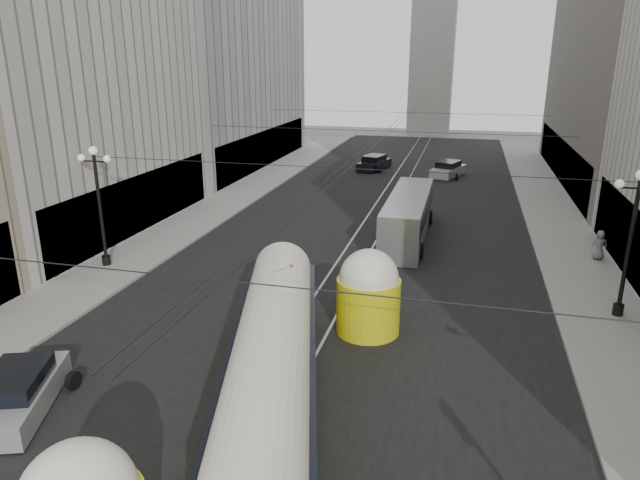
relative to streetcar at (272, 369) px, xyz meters
The scene contains 16 objects.
road 25.17m from the streetcar, 91.14° to the left, with size 20.00×85.00×0.02m, color black.
sidewalk_left 31.26m from the streetcar, 113.61° to the left, with size 4.00×72.00×0.15m, color gray.
sidewalk_right 30.87m from the streetcar, 68.10° to the left, with size 4.00×72.00×0.15m, color gray.
rail_left 25.19m from the streetcar, 92.85° to the left, with size 0.12×85.00×0.04m, color gray.
rail_right 25.16m from the streetcar, 89.43° to the left, with size 0.12×85.00×0.04m, color gray.
building_left_far 47.18m from the streetcar, 116.78° to the left, with size 12.60×28.60×28.60m.
distant_tower 73.80m from the streetcar, 90.39° to the left, with size 6.00×6.00×31.36m.
lamppost_left_mid 16.97m from the streetcar, 141.02° to the left, with size 1.86×0.44×6.37m.
lamppost_right_mid 16.21m from the streetcar, 41.22° to the left, with size 1.86×0.44×6.37m.
catenary 24.45m from the streetcar, 90.91° to the left, with size 25.00×72.00×0.23m.
streetcar is the anchor object (origin of this frame).
city_bus 19.92m from the streetcar, 84.17° to the left, with size 2.56×10.87×2.76m.
sedan_silver 8.24m from the streetcar, 168.60° to the right, with size 3.31×4.87×1.42m.
sedan_white_far 40.42m from the streetcar, 84.78° to the left, with size 3.29×5.00×1.46m.
sedan_dark_far 42.04m from the streetcar, 95.00° to the left, with size 2.98×4.95×1.46m.
pedestrian_sidewalk_right 22.10m from the streetcar, 54.96° to the left, with size 0.81×0.50×1.66m, color slate.
Camera 1 is at (5.71, -7.04, 10.81)m, focal length 32.00 mm.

